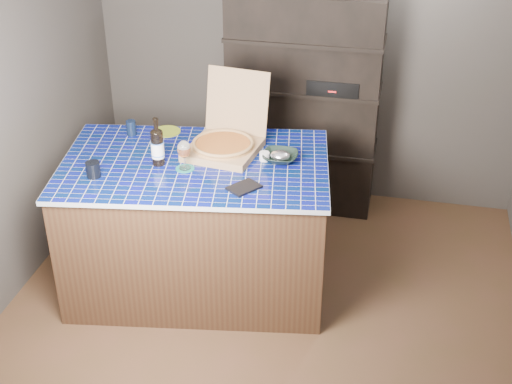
% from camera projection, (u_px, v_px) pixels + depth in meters
% --- Properties ---
extents(room, '(3.50, 3.50, 3.50)m').
position_uv_depth(room, '(265.00, 148.00, 4.27)').
color(room, '#4F3021').
rests_on(room, ground).
extents(shelving_unit, '(1.20, 0.41, 1.80)m').
position_uv_depth(shelving_unit, '(304.00, 104.00, 5.73)').
color(shelving_unit, black).
rests_on(shelving_unit, floor).
extents(kitchen_island, '(1.92, 1.38, 0.97)m').
position_uv_depth(kitchen_island, '(197.00, 224.00, 4.95)').
color(kitchen_island, '#412B19').
rests_on(kitchen_island, floor).
extents(pizza_box, '(0.52, 0.61, 0.49)m').
position_uv_depth(pizza_box, '(225.00, 142.00, 4.82)').
color(pizza_box, '#9C7250').
rests_on(pizza_box, kitchen_island).
extents(mead_bottle, '(0.09, 0.09, 0.33)m').
position_uv_depth(mead_bottle, '(157.00, 146.00, 4.63)').
color(mead_bottle, black).
rests_on(mead_bottle, kitchen_island).
extents(teal_trivet, '(0.12, 0.12, 0.01)m').
position_uv_depth(teal_trivet, '(185.00, 169.00, 4.63)').
color(teal_trivet, '#167565').
rests_on(teal_trivet, kitchen_island).
extents(wine_glass, '(0.09, 0.09, 0.20)m').
position_uv_depth(wine_glass, '(184.00, 150.00, 4.56)').
color(wine_glass, white).
rests_on(wine_glass, teal_trivet).
extents(tumbler, '(0.09, 0.09, 0.10)m').
position_uv_depth(tumbler, '(93.00, 169.00, 4.52)').
color(tumbler, black).
rests_on(tumbler, kitchen_island).
extents(dvd_case, '(0.23, 0.24, 0.02)m').
position_uv_depth(dvd_case, '(244.00, 187.00, 4.41)').
color(dvd_case, black).
rests_on(dvd_case, kitchen_island).
extents(bowl, '(0.23, 0.23, 0.06)m').
position_uv_depth(bowl, '(280.00, 157.00, 4.72)').
color(bowl, black).
rests_on(bowl, kitchen_island).
extents(foil_contents, '(0.13, 0.11, 0.06)m').
position_uv_depth(foil_contents, '(280.00, 155.00, 4.71)').
color(foil_contents, silver).
rests_on(foil_contents, bowl).
extents(white_jar, '(0.07, 0.07, 0.06)m').
position_uv_depth(white_jar, '(264.00, 156.00, 4.73)').
color(white_jar, silver).
rests_on(white_jar, kitchen_island).
extents(navy_cup, '(0.07, 0.07, 0.11)m').
position_uv_depth(navy_cup, '(131.00, 128.00, 5.06)').
color(navy_cup, black).
rests_on(navy_cup, kitchen_island).
extents(green_trivet, '(0.20, 0.20, 0.01)m').
position_uv_depth(green_trivet, '(167.00, 131.00, 5.12)').
color(green_trivet, olive).
rests_on(green_trivet, kitchen_island).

